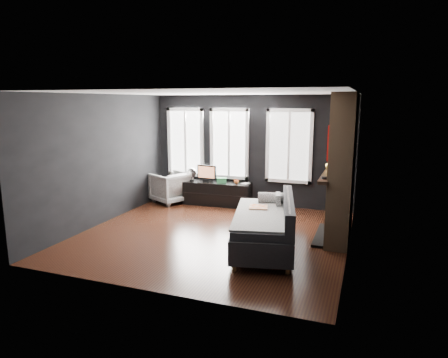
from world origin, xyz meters
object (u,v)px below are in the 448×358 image
(monitor, at_px, (207,172))
(book, at_px, (243,179))
(mug, at_px, (236,181))
(mantel_vase, at_px, (331,165))
(armchair, at_px, (171,186))
(sofa, at_px, (264,223))
(media_console, at_px, (218,193))

(monitor, relative_size, book, 2.60)
(mug, height_order, mantel_vase, mantel_vase)
(armchair, height_order, mantel_vase, mantel_vase)
(armchair, xyz_separation_m, book, (1.85, 0.26, 0.25))
(sofa, distance_m, armchair, 3.87)
(sofa, distance_m, mantel_vase, 1.95)
(armchair, relative_size, media_console, 0.51)
(sofa, height_order, media_console, sofa)
(sofa, distance_m, media_console, 3.16)
(monitor, xyz_separation_m, mug, (0.78, -0.01, -0.18))
(mug, xyz_separation_m, mantel_vase, (2.30, -1.08, 0.70))
(mug, xyz_separation_m, book, (0.15, 0.08, 0.04))
(media_console, distance_m, monitor, 0.59)
(monitor, distance_m, book, 0.94)
(armchair, bearing_deg, media_console, 126.44)
(sofa, bearing_deg, mug, 105.44)
(media_console, height_order, mug, mug)
(book, bearing_deg, mantel_vase, -28.35)
(book, bearing_deg, sofa, -65.50)
(monitor, bearing_deg, mantel_vase, -13.20)
(sofa, height_order, mantel_vase, mantel_vase)
(book, bearing_deg, mug, -150.48)
(monitor, bearing_deg, media_console, 5.89)
(monitor, distance_m, mantel_vase, 3.31)
(monitor, xyz_separation_m, mantel_vase, (3.08, -1.09, 0.52))
(armchair, relative_size, monitor, 1.62)
(armchair, bearing_deg, mantel_vase, 104.88)
(sofa, bearing_deg, book, 102.09)
(monitor, height_order, book, monitor)
(monitor, height_order, mantel_vase, mantel_vase)
(media_console, height_order, monitor, monitor)
(sofa, height_order, mug, sofa)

